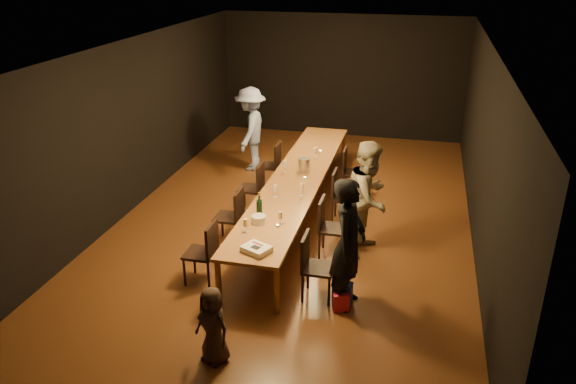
% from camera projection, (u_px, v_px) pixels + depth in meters
% --- Properties ---
extents(ground, '(10.00, 10.00, 0.00)m').
position_uv_depth(ground, '(297.00, 216.00, 10.04)').
color(ground, '#3F210F').
rests_on(ground, ground).
extents(room_shell, '(6.04, 10.04, 3.02)m').
position_uv_depth(room_shell, '(297.00, 103.00, 9.22)').
color(room_shell, black).
rests_on(room_shell, ground).
extents(table, '(0.90, 6.00, 0.75)m').
position_uv_depth(table, '(297.00, 180.00, 9.76)').
color(table, brown).
rests_on(table, ground).
extents(chair_right_0, '(0.42, 0.42, 0.93)m').
position_uv_depth(chair_right_0, '(319.00, 267.00, 7.53)').
color(chair_right_0, black).
rests_on(chair_right_0, ground).
extents(chair_right_1, '(0.42, 0.42, 0.93)m').
position_uv_depth(chair_right_1, '(333.00, 228.00, 8.60)').
color(chair_right_1, black).
rests_on(chair_right_1, ground).
extents(chair_right_2, '(0.42, 0.42, 0.93)m').
position_uv_depth(chair_right_2, '(345.00, 197.00, 9.67)').
color(chair_right_2, black).
rests_on(chair_right_2, ground).
extents(chair_right_3, '(0.42, 0.42, 0.93)m').
position_uv_depth(chair_right_3, '(354.00, 172.00, 10.74)').
color(chair_right_3, black).
rests_on(chair_right_3, ground).
extents(chair_left_0, '(0.42, 0.42, 0.93)m').
position_uv_depth(chair_left_0, '(200.00, 252.00, 7.90)').
color(chair_left_0, black).
rests_on(chair_left_0, ground).
extents(chair_left_1, '(0.42, 0.42, 0.93)m').
position_uv_depth(chair_left_1, '(228.00, 216.00, 8.97)').
color(chair_left_1, black).
rests_on(chair_left_1, ground).
extents(chair_left_2, '(0.42, 0.42, 0.93)m').
position_uv_depth(chair_left_2, '(251.00, 188.00, 10.04)').
color(chair_left_2, black).
rests_on(chair_left_2, ground).
extents(chair_left_3, '(0.42, 0.42, 0.93)m').
position_uv_depth(chair_left_3, '(269.00, 165.00, 11.11)').
color(chair_left_3, black).
rests_on(chair_left_3, ground).
extents(woman_birthday, '(0.52, 0.71, 1.81)m').
position_uv_depth(woman_birthday, '(348.00, 244.00, 7.22)').
color(woman_birthday, black).
rests_on(woman_birthday, ground).
extents(woman_tan, '(0.93, 1.04, 1.79)m').
position_uv_depth(woman_tan, '(369.00, 198.00, 8.59)').
color(woman_tan, tan).
rests_on(woman_tan, ground).
extents(man_blue, '(0.72, 1.18, 1.78)m').
position_uv_depth(man_blue, '(251.00, 129.00, 11.89)').
color(man_blue, '#8295C9').
rests_on(man_blue, ground).
extents(child, '(0.55, 0.47, 0.95)m').
position_uv_depth(child, '(213.00, 325.00, 6.35)').
color(child, '#392A20').
rests_on(child, ground).
extents(gift_bag_red, '(0.23, 0.17, 0.25)m').
position_uv_depth(gift_bag_red, '(341.00, 302.00, 7.37)').
color(gift_bag_red, red).
rests_on(gift_bag_red, ground).
extents(gift_bag_blue, '(0.26, 0.18, 0.32)m').
position_uv_depth(gift_bag_blue, '(343.00, 294.00, 7.50)').
color(gift_bag_blue, '#2738AD').
rests_on(gift_bag_blue, ground).
extents(birthday_cake, '(0.43, 0.39, 0.08)m').
position_uv_depth(birthday_cake, '(256.00, 249.00, 7.33)').
color(birthday_cake, white).
rests_on(birthday_cake, table).
extents(plate_stack, '(0.26, 0.26, 0.12)m').
position_uv_depth(plate_stack, '(259.00, 220.00, 8.09)').
color(plate_stack, silver).
rests_on(plate_stack, table).
extents(champagne_bottle, '(0.10, 0.10, 0.37)m').
position_uv_depth(champagne_bottle, '(259.00, 204.00, 8.29)').
color(champagne_bottle, black).
rests_on(champagne_bottle, table).
extents(ice_bucket, '(0.25, 0.25, 0.23)m').
position_uv_depth(ice_bucket, '(304.00, 165.00, 10.00)').
color(ice_bucket, '#B5B5BA').
rests_on(ice_bucket, table).
extents(wineglass_0, '(0.06, 0.06, 0.21)m').
position_uv_depth(wineglass_0, '(246.00, 226.00, 7.81)').
color(wineglass_0, beige).
rests_on(wineglass_0, table).
extents(wineglass_1, '(0.06, 0.06, 0.21)m').
position_uv_depth(wineglass_1, '(280.00, 218.00, 8.03)').
color(wineglass_1, beige).
rests_on(wineglass_1, table).
extents(wineglass_2, '(0.06, 0.06, 0.21)m').
position_uv_depth(wineglass_2, '(275.00, 191.00, 8.94)').
color(wineglass_2, silver).
rests_on(wineglass_2, table).
extents(wineglass_3, '(0.06, 0.06, 0.21)m').
position_uv_depth(wineglass_3, '(302.00, 190.00, 8.99)').
color(wineglass_3, beige).
rests_on(wineglass_3, table).
extents(wineglass_4, '(0.06, 0.06, 0.21)m').
position_uv_depth(wineglass_4, '(285.00, 167.00, 9.94)').
color(wineglass_4, silver).
rests_on(wineglass_4, table).
extents(wineglass_5, '(0.06, 0.06, 0.21)m').
position_uv_depth(wineglass_5, '(315.00, 153.00, 10.61)').
color(wineglass_5, silver).
rests_on(wineglass_5, table).
extents(tealight_near, '(0.05, 0.05, 0.03)m').
position_uv_depth(tealight_near, '(277.00, 226.00, 8.00)').
color(tealight_near, '#B2B7B2').
rests_on(tealight_near, table).
extents(tealight_mid, '(0.05, 0.05, 0.03)m').
position_uv_depth(tealight_mid, '(305.00, 178.00, 9.68)').
color(tealight_mid, '#B2B7B2').
rests_on(tealight_mid, table).
extents(tealight_far, '(0.05, 0.05, 0.03)m').
position_uv_depth(tealight_far, '(320.00, 151.00, 10.96)').
color(tealight_far, '#B2B7B2').
rests_on(tealight_far, table).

